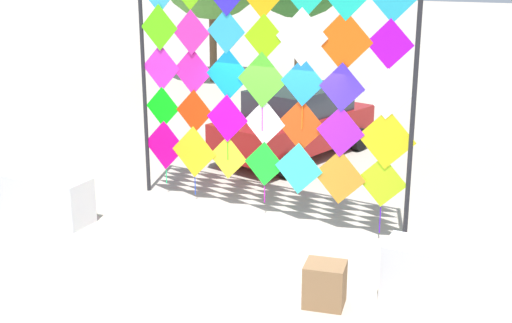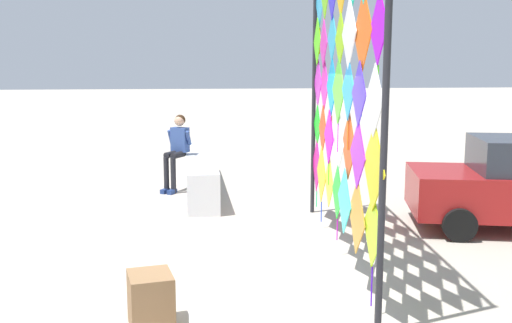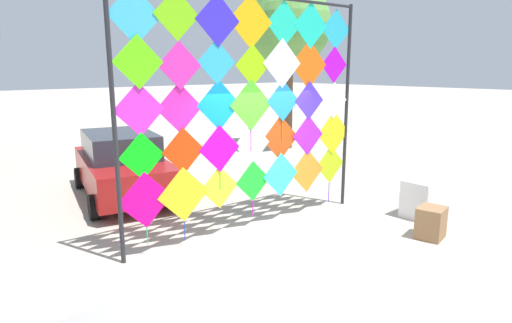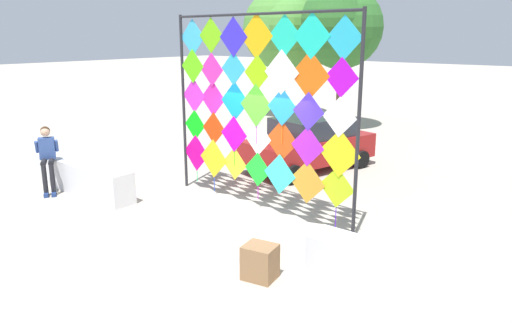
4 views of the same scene
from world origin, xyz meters
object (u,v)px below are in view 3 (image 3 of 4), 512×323
(parked_car, at_px, (122,165))
(tree_broadleaf, at_px, (290,25))
(cardboard_box_large, at_px, (431,223))
(kite_display_rack, at_px, (252,99))

(parked_car, relative_size, tree_broadleaf, 0.70)
(tree_broadleaf, bearing_deg, cardboard_box_large, -119.18)
(parked_car, relative_size, cardboard_box_large, 7.41)
(parked_car, height_order, cardboard_box_large, parked_car)
(tree_broadleaf, bearing_deg, parked_car, -166.36)
(kite_display_rack, distance_m, tree_broadleaf, 8.45)
(kite_display_rack, relative_size, tree_broadleaf, 0.85)
(kite_display_rack, height_order, cardboard_box_large, kite_display_rack)
(kite_display_rack, height_order, tree_broadleaf, tree_broadleaf)
(cardboard_box_large, height_order, tree_broadleaf, tree_broadleaf)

